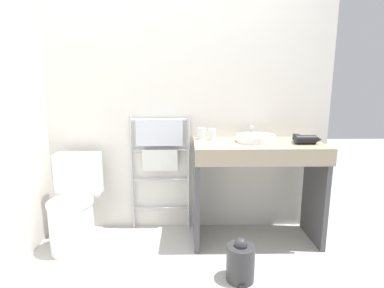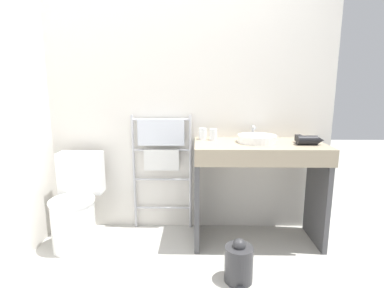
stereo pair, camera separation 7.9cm
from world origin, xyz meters
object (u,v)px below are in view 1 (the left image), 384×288
(trash_bin, at_px, (240,262))
(hair_dryer, at_px, (306,139))
(toilet, at_px, (74,210))
(sink_basin, at_px, (256,138))
(cup_near_wall, at_px, (201,134))
(cup_near_edge, at_px, (212,134))
(towel_radiator, at_px, (160,150))

(trash_bin, bearing_deg, hair_dryer, 39.91)
(toilet, xyz_separation_m, sink_basin, (1.54, 0.11, 0.59))
(cup_near_wall, height_order, cup_near_edge, cup_near_wall)
(sink_basin, relative_size, cup_near_wall, 3.25)
(towel_radiator, height_order, sink_basin, towel_radiator)
(cup_near_wall, distance_m, hair_dryer, 0.88)
(trash_bin, bearing_deg, towel_radiator, 128.27)
(cup_near_wall, bearing_deg, trash_bin, -71.60)
(towel_radiator, distance_m, cup_near_wall, 0.41)
(cup_near_edge, relative_size, hair_dryer, 0.46)
(toilet, distance_m, trash_bin, 1.43)
(toilet, height_order, sink_basin, sink_basin)
(toilet, relative_size, cup_near_wall, 7.83)
(sink_basin, relative_size, cup_near_edge, 3.30)
(towel_radiator, relative_size, trash_bin, 3.42)
(sink_basin, xyz_separation_m, hair_dryer, (0.39, -0.09, 0.00))
(hair_dryer, distance_m, trash_bin, 1.11)
(cup_near_edge, bearing_deg, toilet, -170.26)
(sink_basin, height_order, cup_near_edge, cup_near_edge)
(cup_near_wall, relative_size, trash_bin, 0.31)
(sink_basin, relative_size, trash_bin, 1.02)
(cup_near_wall, height_order, hair_dryer, cup_near_wall)
(hair_dryer, bearing_deg, towel_radiator, 167.23)
(cup_near_edge, bearing_deg, cup_near_wall, 157.67)
(towel_radiator, bearing_deg, toilet, -157.36)
(cup_near_wall, xyz_separation_m, hair_dryer, (0.85, -0.22, -0.01))
(sink_basin, bearing_deg, toilet, -176.08)
(sink_basin, distance_m, cup_near_edge, 0.38)
(toilet, bearing_deg, cup_near_wall, 12.46)
(sink_basin, distance_m, trash_bin, 1.00)
(towel_radiator, relative_size, cup_near_edge, 11.07)
(towel_radiator, bearing_deg, cup_near_wall, -8.37)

